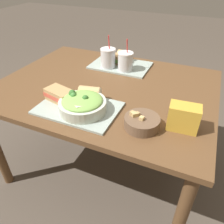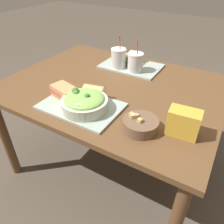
{
  "view_description": "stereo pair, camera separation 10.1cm",
  "coord_description": "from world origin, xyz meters",
  "px_view_note": "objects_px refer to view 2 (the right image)",
  "views": [
    {
      "loc": [
        0.52,
        -1.08,
        1.34
      ],
      "look_at": [
        0.18,
        -0.31,
        0.75
      ],
      "focal_mm": 35.0,
      "sensor_mm": 36.0,
      "label": 1
    },
    {
      "loc": [
        0.61,
        -1.04,
        1.34
      ],
      "look_at": [
        0.18,
        -0.31,
        0.75
      ],
      "focal_mm": 35.0,
      "sensor_mm": 36.0,
      "label": 2
    }
  ],
  "objects_px": {
    "baguette_near": "(95,92)",
    "sandwich_far": "(127,59)",
    "salad_bowl": "(84,102)",
    "chip_bag": "(183,123)",
    "drink_cup_red": "(135,63)",
    "sandwich_near": "(65,92)",
    "soup_bowl": "(140,124)",
    "baguette_far": "(137,56)",
    "drink_cup_dark": "(118,59)"
  },
  "relations": [
    {
      "from": "baguette_near",
      "to": "baguette_far",
      "type": "distance_m",
      "value": 0.6
    },
    {
      "from": "soup_bowl",
      "to": "sandwich_far",
      "type": "bearing_deg",
      "value": 122.0
    },
    {
      "from": "baguette_far",
      "to": "chip_bag",
      "type": "bearing_deg",
      "value": -139.57
    },
    {
      "from": "drink_cup_red",
      "to": "chip_bag",
      "type": "relative_size",
      "value": 1.53
    },
    {
      "from": "baguette_near",
      "to": "drink_cup_red",
      "type": "relative_size",
      "value": 0.59
    },
    {
      "from": "soup_bowl",
      "to": "drink_cup_dark",
      "type": "relative_size",
      "value": 0.73
    },
    {
      "from": "soup_bowl",
      "to": "sandwich_far",
      "type": "distance_m",
      "value": 0.73
    },
    {
      "from": "sandwich_near",
      "to": "drink_cup_dark",
      "type": "distance_m",
      "value": 0.51
    },
    {
      "from": "baguette_near",
      "to": "sandwich_far",
      "type": "xyz_separation_m",
      "value": [
        -0.07,
        0.51,
        -0.0
      ]
    },
    {
      "from": "sandwich_near",
      "to": "sandwich_far",
      "type": "xyz_separation_m",
      "value": [
        0.08,
        0.59,
        0.0
      ]
    },
    {
      "from": "baguette_near",
      "to": "sandwich_far",
      "type": "relative_size",
      "value": 0.75
    },
    {
      "from": "baguette_near",
      "to": "drink_cup_dark",
      "type": "xyz_separation_m",
      "value": [
        -0.09,
        0.43,
        0.03
      ]
    },
    {
      "from": "sandwich_far",
      "to": "chip_bag",
      "type": "relative_size",
      "value": 1.19
    },
    {
      "from": "baguette_near",
      "to": "sandwich_far",
      "type": "bearing_deg",
      "value": -4.71
    },
    {
      "from": "baguette_far",
      "to": "drink_cup_dark",
      "type": "distance_m",
      "value": 0.18
    },
    {
      "from": "soup_bowl",
      "to": "baguette_far",
      "type": "xyz_separation_m",
      "value": [
        -0.35,
        0.71,
        0.02
      ]
    },
    {
      "from": "baguette_near",
      "to": "chip_bag",
      "type": "height_order",
      "value": "chip_bag"
    },
    {
      "from": "soup_bowl",
      "to": "drink_cup_red",
      "type": "relative_size",
      "value": 0.76
    },
    {
      "from": "sandwich_near",
      "to": "baguette_far",
      "type": "xyz_separation_m",
      "value": [
        0.11,
        0.68,
        0.0
      ]
    },
    {
      "from": "baguette_near",
      "to": "baguette_far",
      "type": "height_order",
      "value": "same"
    },
    {
      "from": "soup_bowl",
      "to": "sandwich_far",
      "type": "xyz_separation_m",
      "value": [
        -0.39,
        0.62,
        0.02
      ]
    },
    {
      "from": "sandwich_far",
      "to": "drink_cup_dark",
      "type": "relative_size",
      "value": 0.75
    },
    {
      "from": "soup_bowl",
      "to": "chip_bag",
      "type": "bearing_deg",
      "value": 20.72
    },
    {
      "from": "drink_cup_dark",
      "to": "sandwich_near",
      "type": "bearing_deg",
      "value": -96.11
    },
    {
      "from": "soup_bowl",
      "to": "baguette_far",
      "type": "relative_size",
      "value": 1.59
    },
    {
      "from": "soup_bowl",
      "to": "sandwich_near",
      "type": "relative_size",
      "value": 0.95
    },
    {
      "from": "soup_bowl",
      "to": "salad_bowl",
      "type": "bearing_deg",
      "value": -178.52
    },
    {
      "from": "salad_bowl",
      "to": "baguette_far",
      "type": "distance_m",
      "value": 0.72
    },
    {
      "from": "sandwich_near",
      "to": "baguette_near",
      "type": "bearing_deg",
      "value": 42.04
    },
    {
      "from": "salad_bowl",
      "to": "baguette_far",
      "type": "bearing_deg",
      "value": 94.09
    },
    {
      "from": "sandwich_far",
      "to": "baguette_near",
      "type": "bearing_deg",
      "value": -82.22
    },
    {
      "from": "soup_bowl",
      "to": "baguette_near",
      "type": "xyz_separation_m",
      "value": [
        -0.32,
        0.11,
        0.02
      ]
    },
    {
      "from": "baguette_near",
      "to": "sandwich_far",
      "type": "distance_m",
      "value": 0.52
    },
    {
      "from": "drink_cup_dark",
      "to": "drink_cup_red",
      "type": "distance_m",
      "value": 0.13
    },
    {
      "from": "soup_bowl",
      "to": "drink_cup_dark",
      "type": "distance_m",
      "value": 0.68
    },
    {
      "from": "sandwich_near",
      "to": "drink_cup_red",
      "type": "distance_m",
      "value": 0.54
    },
    {
      "from": "sandwich_near",
      "to": "drink_cup_dark",
      "type": "bearing_deg",
      "value": 97.44
    },
    {
      "from": "baguette_far",
      "to": "chip_bag",
      "type": "distance_m",
      "value": 0.83
    },
    {
      "from": "sandwich_near",
      "to": "drink_cup_red",
      "type": "xyz_separation_m",
      "value": [
        0.18,
        0.5,
        0.03
      ]
    },
    {
      "from": "salad_bowl",
      "to": "chip_bag",
      "type": "height_order",
      "value": "chip_bag"
    },
    {
      "from": "sandwich_far",
      "to": "baguette_far",
      "type": "distance_m",
      "value": 0.09
    },
    {
      "from": "drink_cup_red",
      "to": "baguette_near",
      "type": "bearing_deg",
      "value": -95.08
    },
    {
      "from": "drink_cup_dark",
      "to": "drink_cup_red",
      "type": "bearing_deg",
      "value": 0.0
    },
    {
      "from": "drink_cup_red",
      "to": "chip_bag",
      "type": "distance_m",
      "value": 0.65
    },
    {
      "from": "baguette_near",
      "to": "drink_cup_dark",
      "type": "bearing_deg",
      "value": -0.07
    },
    {
      "from": "baguette_near",
      "to": "sandwich_near",
      "type": "bearing_deg",
      "value": 106.42
    },
    {
      "from": "salad_bowl",
      "to": "baguette_near",
      "type": "relative_size",
      "value": 1.87
    },
    {
      "from": "soup_bowl",
      "to": "sandwich_near",
      "type": "distance_m",
      "value": 0.47
    },
    {
      "from": "drink_cup_dark",
      "to": "sandwich_far",
      "type": "bearing_deg",
      "value": 74.05
    },
    {
      "from": "baguette_far",
      "to": "chip_bag",
      "type": "xyz_separation_m",
      "value": [
        0.52,
        -0.64,
        0.01
      ]
    }
  ]
}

